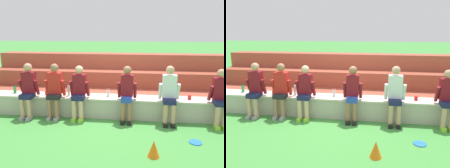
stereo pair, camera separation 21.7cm
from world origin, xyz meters
The scene contains 16 objects.
ground_plane centered at (0.00, 0.00, 0.00)m, with size 80.00×80.00×0.00m, color #428E3D.
stone_seating_wall centered at (0.00, 0.27, 0.28)m, with size 7.17×0.58×0.54m.
brick_bleachers centered at (0.00, 1.87, 0.57)m, with size 8.29×1.91×1.47m.
person_far_left centered at (-2.18, -0.03, 0.76)m, with size 0.51×0.55×1.42m.
person_left_of_center centered at (-1.47, 0.00, 0.77)m, with size 0.53×0.51×1.42m.
person_center centered at (-0.83, 0.01, 0.74)m, with size 0.51×0.54×1.38m.
person_right_of_center centered at (0.40, -0.01, 0.74)m, with size 0.48×0.52×1.40m.
person_far_right centered at (1.43, -0.04, 0.76)m, with size 0.51×0.53×1.42m.
person_rightmost_edge centered at (2.62, -0.04, 0.72)m, with size 0.50×0.55×1.37m.
water_bottle_center_gap centered at (-1.17, 0.23, 0.67)m, with size 0.07×0.07×0.28m.
water_bottle_mid_left centered at (-2.75, 0.30, 0.64)m, with size 0.08×0.08×0.22m.
water_bottle_mid_right centered at (-0.12, 0.28, 0.63)m, with size 0.08×0.08×0.21m.
plastic_cup_left_end centered at (1.98, 0.26, 0.59)m, with size 0.09×0.09×0.11m, color red.
plastic_cup_middle centered at (-1.81, 0.26, 0.59)m, with size 0.08×0.08×0.10m, color red.
frisbee centered at (1.88, -1.03, 0.01)m, with size 0.26×0.26×0.02m, color blue.
sports_cone centered at (0.99, -1.67, 0.16)m, with size 0.23×0.23×0.32m, color orange.
Camera 2 is at (0.91, -5.48, 2.26)m, focal length 36.75 mm.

